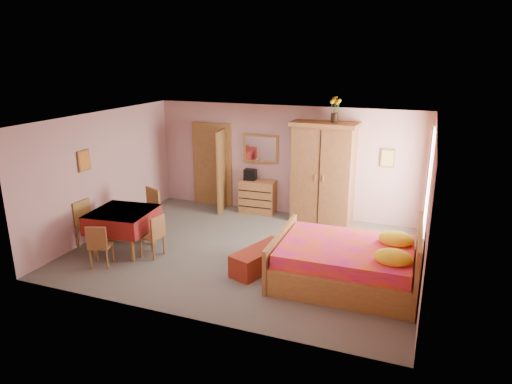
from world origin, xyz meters
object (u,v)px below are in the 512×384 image
at_px(stereo, 250,175).
at_px(dining_table, 124,231).
at_px(bed, 346,252).
at_px(chair_west, 90,224).
at_px(chair_east, 152,236).
at_px(chair_north, 145,214).
at_px(floor_lamp, 295,180).
at_px(chest_of_drawers, 258,197).
at_px(wall_mirror, 261,149).
at_px(sunflower_vase, 335,109).
at_px(chair_south, 101,245).
at_px(wardrobe, 323,173).
at_px(bench, 260,259).

distance_m(stereo, dining_table, 3.43).
bearing_deg(bed, chair_west, -177.64).
bearing_deg(chair_east, chair_north, 48.13).
xyz_separation_m(floor_lamp, chair_west, (-3.34, -3.13, -0.44)).
bearing_deg(chest_of_drawers, stereo, 174.87).
relative_size(wall_mirror, stereo, 3.09).
xyz_separation_m(sunflower_vase, chair_west, (-4.21, -3.07, -2.12)).
bearing_deg(chest_of_drawers, chair_east, -110.26).
bearing_deg(chair_south, wardrobe, 29.99).
relative_size(dining_table, chair_north, 1.09).
xyz_separation_m(chest_of_drawers, chair_west, (-2.42, -3.11, 0.06)).
height_order(bed, chair_north, bed).
xyz_separation_m(wardrobe, dining_table, (-3.26, -3.00, -0.74)).
distance_m(wall_mirror, sunflower_vase, 2.09).
height_order(wardrobe, chair_south, wardrobe).
relative_size(wall_mirror, bed, 0.37).
bearing_deg(chest_of_drawers, floor_lamp, -0.75).
relative_size(chair_north, chair_east, 1.25).
bearing_deg(chair_west, chest_of_drawers, 148.41).
bearing_deg(dining_table, bed, 3.10).
bearing_deg(chair_north, bed, -162.43).
distance_m(chest_of_drawers, bench, 3.11).
bearing_deg(floor_lamp, chest_of_drawers, -178.56).
bearing_deg(bench, floor_lamp, 94.12).
distance_m(stereo, floor_lamp, 1.12).
bearing_deg(wardrobe, dining_table, -134.75).
relative_size(wall_mirror, chair_south, 1.08).
height_order(chest_of_drawers, chair_north, chair_north).
xyz_separation_m(wardrobe, bed, (1.04, -2.77, -0.60)).
xyz_separation_m(dining_table, chair_south, (0.02, -0.72, -0.00)).
bearing_deg(chair_east, bench, -77.13).
relative_size(bed, chair_north, 2.30).
relative_size(sunflower_vase, bed, 0.23).
bearing_deg(wardrobe, bench, -96.65).
distance_m(floor_lamp, chair_north, 3.50).
height_order(chest_of_drawers, wardrobe, wardrobe).
bearing_deg(dining_table, chair_north, 89.09).
bearing_deg(stereo, floor_lamp, 0.67).
distance_m(chest_of_drawers, sunflower_vase, 2.83).
height_order(bench, chair_north, chair_north).
distance_m(floor_lamp, chair_west, 4.60).
xyz_separation_m(wall_mirror, floor_lamp, (0.92, -0.19, -0.64)).
bearing_deg(bench, chair_east, -174.90).
xyz_separation_m(floor_lamp, bench, (0.21, -2.91, -0.71)).
bearing_deg(wardrobe, sunflower_vase, 2.86).
bearing_deg(wardrobe, chair_west, -140.03).
bearing_deg(floor_lamp, chair_south, -124.08).
relative_size(wardrobe, chair_north, 2.23).
relative_size(floor_lamp, sunflower_vase, 3.26).
height_order(floor_lamp, chair_east, floor_lamp).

